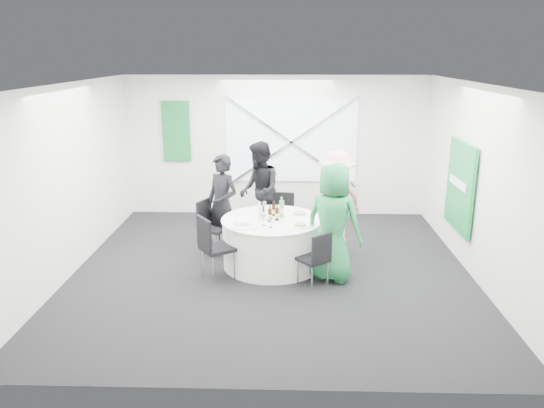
{
  "coord_description": "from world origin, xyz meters",
  "views": [
    {
      "loc": [
        0.24,
        -7.54,
        3.23
      ],
      "look_at": [
        0.0,
        0.2,
        1.0
      ],
      "focal_mm": 35.0,
      "sensor_mm": 36.0,
      "label": 1
    }
  ],
  "objects_px": {
    "person_woman_pink": "(336,201)",
    "person_man_back_left": "(222,204)",
    "banquet_table": "(272,242)",
    "person_man_back": "(259,191)",
    "person_woman_green": "(333,222)",
    "green_water_bottle": "(282,209)",
    "chair_back": "(282,214)",
    "chair_back_right": "(325,218)",
    "chair_front_right": "(317,256)",
    "clear_water_bottle": "(260,213)",
    "chair_front_left": "(212,243)",
    "chair_back_left": "(210,223)"
  },
  "relations": [
    {
      "from": "chair_back_left",
      "to": "clear_water_bottle",
      "type": "height_order",
      "value": "clear_water_bottle"
    },
    {
      "from": "person_woman_pink",
      "to": "clear_water_bottle",
      "type": "height_order",
      "value": "person_woman_pink"
    },
    {
      "from": "chair_back",
      "to": "green_water_bottle",
      "type": "bearing_deg",
      "value": -82.3
    },
    {
      "from": "chair_front_right",
      "to": "person_man_back_left",
      "type": "height_order",
      "value": "person_man_back_left"
    },
    {
      "from": "chair_front_right",
      "to": "clear_water_bottle",
      "type": "xyz_separation_m",
      "value": [
        -0.83,
        0.75,
        0.4
      ]
    },
    {
      "from": "green_water_bottle",
      "to": "person_man_back_left",
      "type": "bearing_deg",
      "value": 154.64
    },
    {
      "from": "green_water_bottle",
      "to": "person_man_back",
      "type": "bearing_deg",
      "value": 109.48
    },
    {
      "from": "person_man_back_left",
      "to": "person_woman_pink",
      "type": "bearing_deg",
      "value": 39.22
    },
    {
      "from": "chair_back_right",
      "to": "person_woman_pink",
      "type": "relative_size",
      "value": 0.59
    },
    {
      "from": "chair_front_right",
      "to": "person_woman_green",
      "type": "bearing_deg",
      "value": -167.74
    },
    {
      "from": "banquet_table",
      "to": "person_woman_green",
      "type": "height_order",
      "value": "person_woman_green"
    },
    {
      "from": "chair_front_right",
      "to": "person_woman_pink",
      "type": "distance_m",
      "value": 1.61
    },
    {
      "from": "banquet_table",
      "to": "clear_water_bottle",
      "type": "bearing_deg",
      "value": -167.67
    },
    {
      "from": "chair_back",
      "to": "person_woman_pink",
      "type": "xyz_separation_m",
      "value": [
        0.88,
        -0.35,
        0.34
      ]
    },
    {
      "from": "chair_front_left",
      "to": "clear_water_bottle",
      "type": "height_order",
      "value": "clear_water_bottle"
    },
    {
      "from": "chair_back",
      "to": "person_man_back_left",
      "type": "height_order",
      "value": "person_man_back_left"
    },
    {
      "from": "chair_front_left",
      "to": "clear_water_bottle",
      "type": "distance_m",
      "value": 0.9
    },
    {
      "from": "chair_back_right",
      "to": "chair_front_left",
      "type": "bearing_deg",
      "value": -90.5
    },
    {
      "from": "green_water_bottle",
      "to": "clear_water_bottle",
      "type": "distance_m",
      "value": 0.36
    },
    {
      "from": "chair_front_left",
      "to": "chair_front_right",
      "type": "bearing_deg",
      "value": -132.13
    },
    {
      "from": "banquet_table",
      "to": "chair_back_right",
      "type": "distance_m",
      "value": 1.07
    },
    {
      "from": "chair_back",
      "to": "chair_back_left",
      "type": "xyz_separation_m",
      "value": [
        -1.18,
        -0.59,
        0.02
      ]
    },
    {
      "from": "person_man_back",
      "to": "person_woman_green",
      "type": "relative_size",
      "value": 1.0
    },
    {
      "from": "banquet_table",
      "to": "chair_back",
      "type": "relative_size",
      "value": 1.79
    },
    {
      "from": "person_woman_green",
      "to": "green_water_bottle",
      "type": "height_order",
      "value": "person_woman_green"
    },
    {
      "from": "chair_back_left",
      "to": "chair_back",
      "type": "bearing_deg",
      "value": -38.06
    },
    {
      "from": "chair_back_right",
      "to": "clear_water_bottle",
      "type": "bearing_deg",
      "value": -93.38
    },
    {
      "from": "banquet_table",
      "to": "chair_front_left",
      "type": "relative_size",
      "value": 1.62
    },
    {
      "from": "banquet_table",
      "to": "chair_back_right",
      "type": "height_order",
      "value": "chair_back_right"
    },
    {
      "from": "chair_front_left",
      "to": "person_woman_green",
      "type": "height_order",
      "value": "person_woman_green"
    },
    {
      "from": "chair_front_right",
      "to": "person_woman_pink",
      "type": "bearing_deg",
      "value": -143.65
    },
    {
      "from": "banquet_table",
      "to": "person_man_back",
      "type": "height_order",
      "value": "person_man_back"
    },
    {
      "from": "chair_front_left",
      "to": "green_water_bottle",
      "type": "bearing_deg",
      "value": -90.08
    },
    {
      "from": "clear_water_bottle",
      "to": "chair_front_right",
      "type": "bearing_deg",
      "value": -41.92
    },
    {
      "from": "person_woman_pink",
      "to": "green_water_bottle",
      "type": "bearing_deg",
      "value": 0.31
    },
    {
      "from": "person_man_back",
      "to": "person_man_back_left",
      "type": "bearing_deg",
      "value": -51.41
    },
    {
      "from": "chair_back",
      "to": "chair_front_right",
      "type": "height_order",
      "value": "chair_back"
    },
    {
      "from": "green_water_bottle",
      "to": "person_woman_pink",
      "type": "bearing_deg",
      "value": 35.59
    },
    {
      "from": "chair_front_right",
      "to": "clear_water_bottle",
      "type": "relative_size",
      "value": 2.88
    },
    {
      "from": "person_woman_pink",
      "to": "clear_water_bottle",
      "type": "relative_size",
      "value": 6.01
    },
    {
      "from": "person_woman_pink",
      "to": "person_woman_green",
      "type": "height_order",
      "value": "person_woman_green"
    },
    {
      "from": "person_woman_pink",
      "to": "person_man_back_left",
      "type": "bearing_deg",
      "value": -30.03
    },
    {
      "from": "banquet_table",
      "to": "clear_water_bottle",
      "type": "xyz_separation_m",
      "value": [
        -0.18,
        -0.04,
        0.49
      ]
    },
    {
      "from": "person_woman_green",
      "to": "green_water_bottle",
      "type": "distance_m",
      "value": 0.94
    },
    {
      "from": "chair_back",
      "to": "green_water_bottle",
      "type": "height_order",
      "value": "green_water_bottle"
    },
    {
      "from": "chair_back_left",
      "to": "person_woman_green",
      "type": "height_order",
      "value": "person_woman_green"
    },
    {
      "from": "banquet_table",
      "to": "clear_water_bottle",
      "type": "distance_m",
      "value": 0.52
    },
    {
      "from": "green_water_bottle",
      "to": "clear_water_bottle",
      "type": "height_order",
      "value": "green_water_bottle"
    },
    {
      "from": "chair_back_right",
      "to": "chair_back_left",
      "type": "bearing_deg",
      "value": -121.64
    },
    {
      "from": "person_man_back",
      "to": "clear_water_bottle",
      "type": "relative_size",
      "value": 6.17
    }
  ]
}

